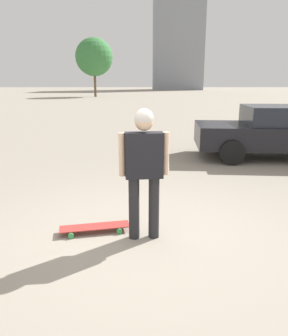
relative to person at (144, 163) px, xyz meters
name	(u,v)px	position (x,y,z in m)	size (l,w,h in m)	color
ground_plane	(144,237)	(0.00, 0.00, -1.02)	(220.00, 220.00, 0.00)	gray
person	(144,163)	(0.00, 0.00, 0.00)	(0.63, 0.24, 1.70)	#262628
skateboard	(95,227)	(0.68, -0.16, -0.95)	(0.98, 0.42, 0.09)	#A5332D
car_parked_near	(277,131)	(-3.61, -4.67, -0.30)	(4.33, 2.23, 1.39)	black
building_block_distant	(178,31)	(-8.60, -77.31, 12.20)	(11.23, 9.93, 26.45)	gray
tree_distant	(94,57)	(6.03, -40.49, 3.99)	(4.82, 4.82, 7.43)	brown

